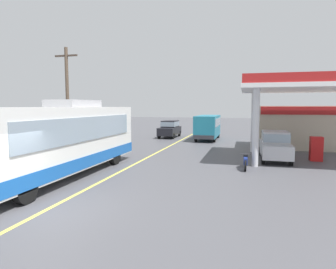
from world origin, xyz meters
name	(u,v)px	position (x,y,z in m)	size (l,w,h in m)	color
ground	(179,141)	(0.00, 20.00, 0.00)	(120.00, 120.00, 0.00)	#4C4C51
lane_divider_stripe	(166,148)	(0.00, 15.00, 0.00)	(0.16, 50.00, 0.01)	#D8CC4C
coach_bus_main	(63,141)	(-2.20, 4.39, 1.72)	(2.60, 11.04, 3.69)	white
gas_station_roadside	(304,116)	(10.47, 16.13, 2.63)	(9.10, 11.95, 5.10)	#B21E1E
car_at_pump	(275,144)	(8.03, 11.57, 1.01)	(1.70, 4.20, 1.82)	#B2B2B7
minibus_opposing_lane	(208,125)	(2.51, 21.95, 1.47)	(2.04, 6.13, 2.44)	teal
motorcycle_parked_forecourt	(246,161)	(6.26, 8.36, 0.44)	(0.55, 1.80, 0.92)	black
pedestrian_near_pump	(281,145)	(8.46, 12.10, 0.93)	(0.55, 0.22, 1.66)	#33333F
pedestrian_by_shop	(275,140)	(8.31, 14.60, 0.93)	(0.55, 0.22, 1.66)	#33333F
car_trailing_behind_bus	(170,128)	(-1.77, 23.12, 1.01)	(1.70, 4.20, 1.82)	black
utility_pole_roadside	(67,98)	(-6.49, 11.31, 3.99)	(1.80, 0.24, 7.63)	brown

